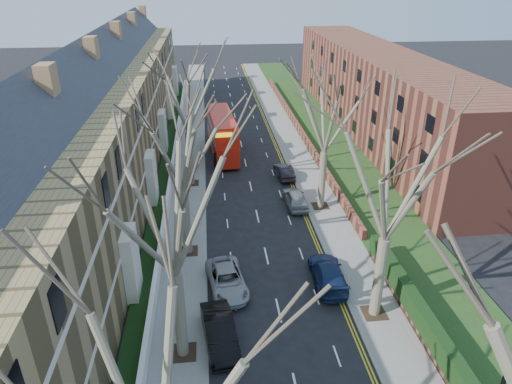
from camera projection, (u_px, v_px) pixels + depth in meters
name	position (u px, v px, depth m)	size (l,w,h in m)	color
pavement_left	(191.00, 145.00, 54.27)	(3.00, 102.00, 0.12)	slate
pavement_right	(290.00, 142.00, 55.42)	(3.00, 102.00, 0.12)	slate
terrace_left	(106.00, 123.00, 43.99)	(9.70, 78.00, 13.60)	olive
flats_right	(375.00, 91.00, 57.92)	(13.97, 54.00, 10.00)	brown
wall_hedge_right	(458.00, 377.00, 22.06)	(0.70, 24.00, 1.80)	brown
front_wall_left	(173.00, 167.00, 46.72)	(0.30, 78.00, 1.00)	white
grass_verge_right	(327.00, 140.00, 55.81)	(6.00, 102.00, 0.06)	#1C3A15
tree_left_mid	(169.00, 198.00, 20.65)	(10.50, 10.50, 14.71)	#635C46
tree_left_far	(179.00, 134.00, 29.72)	(10.15, 10.15, 14.22)	#635C46
tree_left_dist	(185.00, 87.00, 40.30)	(10.50, 10.50, 14.71)	#635C46
tree_right_mid	(395.00, 170.00, 23.53)	(10.50, 10.50, 14.71)	#635C46
tree_right_far	(327.00, 104.00, 36.17)	(10.15, 10.15, 14.22)	#635C46
double_decker_bus	(222.00, 136.00, 50.84)	(3.31, 10.85, 4.49)	red
car_left_mid	(220.00, 332.00, 25.32)	(1.65, 4.72, 1.56)	black
car_left_far	(227.00, 280.00, 29.70)	(2.28, 4.95, 1.38)	#96979B
car_right_near	(328.00, 273.00, 30.27)	(2.05, 5.04, 1.46)	#16264E
car_right_mid	(295.00, 198.00, 40.18)	(1.77, 4.39, 1.50)	gray
car_right_far	(284.00, 171.00, 45.71)	(1.39, 3.98, 1.31)	black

